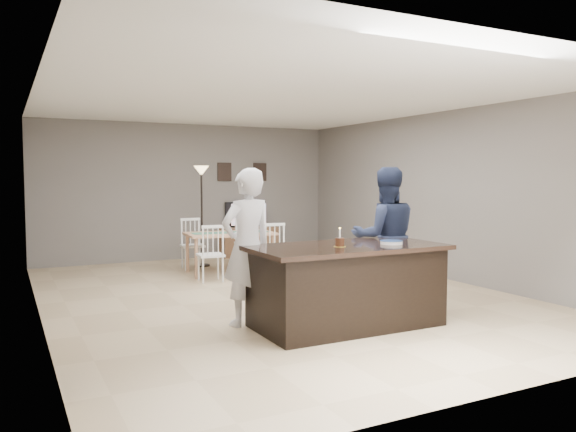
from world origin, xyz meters
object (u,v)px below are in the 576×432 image
woman (247,247)px  man (385,237)px  dining_table (230,240)px  tv_console (249,242)px  birthday_cake (340,242)px  floor_lamp (201,189)px  television (247,214)px  kitchen_island (346,285)px  plate_stack (391,242)px

woman → man: size_ratio=0.99×
man → dining_table: 3.36m
tv_console → birthday_cake: 5.84m
tv_console → floor_lamp: 1.92m
man → woman: bearing=21.7°
television → kitchen_island: bearing=78.0°
birthday_cake → tv_console: bearing=76.7°
kitchen_island → floor_lamp: 4.82m
man → dining_table: bearing=-54.2°
kitchen_island → dining_table: size_ratio=1.20×
woman → television: bearing=-124.0°
tv_console → man: (-0.25, -5.00, 0.59)m
tv_console → kitchen_island: bearing=-102.2°
tv_console → television: size_ratio=1.31×
plate_stack → television: bearing=83.1°
kitchen_island → tv_console: 5.70m
floor_lamp → television: bearing=35.5°
television → dining_table: television is taller
tv_console → floor_lamp: bearing=-146.6°
man → dining_table: size_ratio=0.99×
birthday_cake → dining_table: 3.91m
television → man: bearing=87.2°
television → plate_stack: television is taller
plate_stack → floor_lamp: 4.93m
dining_table → tv_console: bearing=63.2°
tv_console → woman: woman is taller
plate_stack → dining_table: (-0.39, 3.95, -0.34)m
kitchen_island → television: (1.20, 5.64, 0.41)m
woman → plate_stack: woman is taller
woman → floor_lamp: (0.85, 4.17, 0.56)m
plate_stack → kitchen_island: bearing=163.2°
kitchen_island → woman: (-0.95, 0.55, 0.42)m
television → woman: size_ratio=0.52×
woman → floor_lamp: bearing=-112.7°
birthday_cake → floor_lamp: size_ratio=0.11×
birthday_cake → floor_lamp: (0.04, 4.80, 0.48)m
woman → man: man is taller
kitchen_island → man: bearing=30.9°
tv_console → dining_table: size_ratio=0.67×
woman → plate_stack: (1.45, -0.70, 0.05)m
man → plate_stack: man is taller
television → plate_stack: 5.83m
man → birthday_cake: man is taller
kitchen_island → man: man is taller
woman → dining_table: 3.43m
tv_console → birthday_cake: (-1.34, -5.65, 0.65)m
man → dining_table: (-0.85, 3.23, -0.31)m
plate_stack → floor_lamp: size_ratio=0.14×
television → woman: bearing=67.1°
floor_lamp → man: bearing=-75.8°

